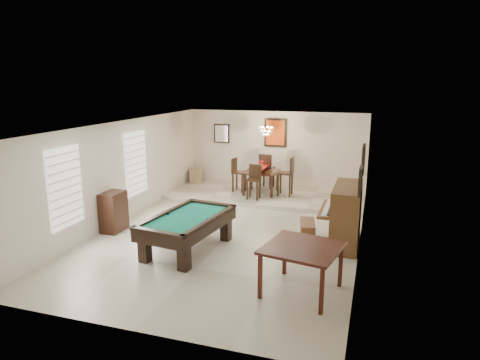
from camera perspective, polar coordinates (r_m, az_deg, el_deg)
The scene contains 26 objects.
ground_plane at distance 10.54m, azimuth -1.00°, elevation -6.86°, with size 6.00×9.00×0.02m, color beige.
wall_back at distance 14.42m, azimuth 4.74°, elevation 3.96°, with size 6.00×0.04×2.60m, color silver.
wall_front at distance 6.27m, azimuth -14.54°, elevation -8.88°, with size 6.00×0.04×2.60m, color silver.
wall_left at distance 11.47m, azimuth -15.37°, elevation 1.12°, with size 0.04×9.00×2.60m, color silver.
wall_right at distance 9.66m, azimuth 16.08°, elevation -1.15°, with size 0.04×9.00×2.60m, color silver.
ceiling at distance 9.95m, azimuth -1.06°, elevation 7.39°, with size 6.00×9.00×0.04m, color white.
dining_step at distance 13.50m, azimuth 3.43°, elevation -2.05°, with size 6.00×2.50×0.12m, color beige.
window_left_front at distance 9.71m, azimuth -22.28°, elevation -0.95°, with size 0.06×1.00×1.70m, color white.
window_left_rear at distance 11.93m, azimuth -13.73°, elevation 2.17°, with size 0.06×1.00×1.70m, color white.
pool_table at distance 9.35m, azimuth -6.97°, elevation -7.13°, with size 1.22×2.25×0.75m, color black, non-canonical shape.
square_table at distance 7.60m, azimuth 8.21°, elevation -11.71°, with size 1.23×1.23×0.85m, color black, non-canonical shape.
upright_piano at distance 9.81m, azimuth 13.08°, elevation -4.54°, with size 0.91×1.62×1.35m, color brown, non-canonical shape.
piano_bench at distance 9.97m, azimuth 8.97°, elevation -6.78°, with size 0.32×0.82×0.46m, color brown.
apothecary_chest at distance 10.85m, azimuth -16.51°, elevation -4.07°, with size 0.43×0.65×0.97m, color black.
dining_table at distance 13.41m, azimuth 2.82°, elevation -0.03°, with size 1.01×1.01×0.84m, color black, non-canonical shape.
flower_vase at distance 13.30m, azimuth 2.85°, elevation 2.18°, with size 0.13×0.13×0.22m, color #B4140F, non-canonical shape.
dining_chair_south at distance 12.73m, azimuth 1.83°, elevation -0.31°, with size 0.38×0.38×1.03m, color black, non-canonical shape.
dining_chair_north at distance 14.07m, azimuth 3.63°, elevation 1.24°, with size 0.43×0.43×1.15m, color black, non-canonical shape.
dining_chair_west at distance 13.61m, azimuth -0.09°, elevation 0.67°, with size 0.39×0.39×1.07m, color black, non-canonical shape.
dining_chair_east at distance 13.19m, azimuth 6.06°, elevation 0.52°, with size 0.45×0.45×1.21m, color black, non-canonical shape.
corner_bench at distance 14.99m, azimuth -5.91°, elevation 0.60°, with size 0.41×0.51×0.46m, color #9F7956.
chandelier at distance 13.05m, azimuth 3.51°, elevation 7.00°, with size 0.44×0.44×0.60m, color #FFE5B2, non-canonical shape.
back_painting at distance 14.30m, azimuth 4.75°, elevation 6.31°, with size 0.75×0.06×0.95m, color #D84C14.
back_mirror at distance 14.85m, azimuth -2.46°, elevation 6.22°, with size 0.55×0.06×0.65m, color white.
right_picture_upper at distance 9.83m, azimuth 16.14°, elevation 2.67°, with size 0.06×0.55×0.65m, color slate.
right_picture_lower at distance 8.59m, azimuth 15.75°, elevation -0.14°, with size 0.06×0.45×0.55m, color gray.
Camera 1 is at (3.19, -9.37, 3.61)m, focal length 32.00 mm.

